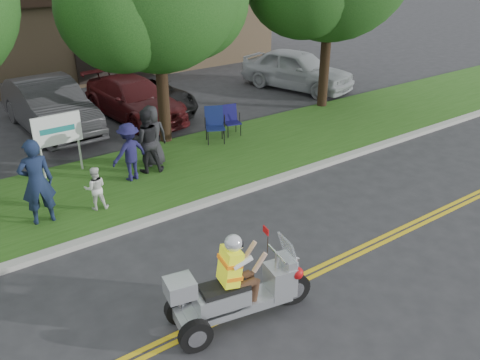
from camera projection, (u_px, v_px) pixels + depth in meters
ground at (313, 253)px, 10.36m from camera, size 120.00×120.00×0.00m
centerline_near at (333, 267)px, 9.94m from camera, size 60.00×0.10×0.01m
centerline_far at (327, 263)px, 10.05m from camera, size 60.00×0.10×0.01m
curb at (228, 195)px, 12.57m from camera, size 60.00×0.25×0.12m
grass_verge at (184, 166)px, 14.14m from camera, size 60.00×4.00×0.10m
commercial_building at (75, 25)px, 24.43m from camera, size 18.00×8.20×4.00m
business_sign at (58, 133)px, 13.12m from camera, size 1.25×0.06×1.75m
trike_scooter at (236, 292)px, 8.30m from camera, size 2.58×1.07×1.69m
lawn_chair_a at (214, 122)px, 15.54m from camera, size 0.76×0.78×1.08m
lawn_chair_b at (231, 118)px, 16.12m from camera, size 0.60×0.61×0.94m
spectator_adult_left at (37, 182)px, 10.90m from camera, size 0.76×0.54×1.95m
spectator_adult_mid at (146, 141)px, 13.39m from camera, size 1.01×0.90×1.73m
spectator_chair_a at (129, 152)px, 12.97m from camera, size 1.07×0.73×1.53m
spectator_chair_b at (152, 136)px, 13.79m from camera, size 0.90×0.65×1.69m
child_right at (95, 188)px, 11.65m from camera, size 0.60×0.53×1.04m
parked_car_left at (50, 106)px, 16.58m from camera, size 1.96×5.18×1.69m
parked_car_mid at (146, 94)px, 18.50m from camera, size 2.41×4.74×1.28m
parked_car_right at (134, 99)px, 17.82m from camera, size 2.37×4.95×1.39m
parked_car_far_right at (297, 69)px, 21.23m from camera, size 3.25×5.18×1.64m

